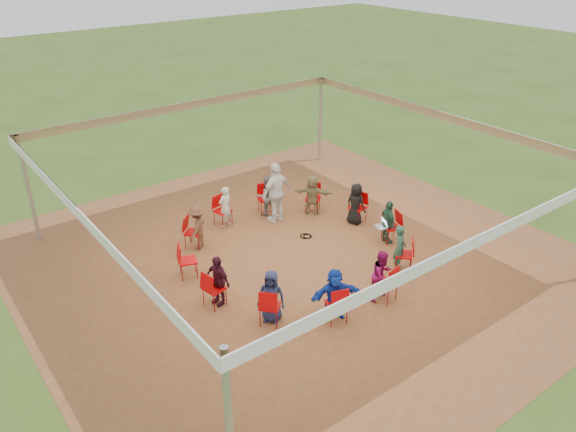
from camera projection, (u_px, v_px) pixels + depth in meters
ground at (295, 258)px, 14.54m from camera, size 80.00×80.00×0.00m
dirt_patch at (295, 258)px, 14.54m from camera, size 13.00×13.00×0.00m
tent at (296, 174)px, 13.45m from camera, size 10.33×10.33×3.00m
chair_0 at (391, 227)px, 15.09m from camera, size 0.55×0.54×0.90m
chair_1 at (358, 208)px, 16.15m from camera, size 0.51×0.50×0.90m
chair_2 at (313, 198)px, 16.72m from camera, size 0.61×0.61×0.90m
chair_3 at (265, 199)px, 16.65m from camera, size 0.54×0.55×0.90m
chair_4 at (223, 211)px, 15.96m from camera, size 0.50×0.51×0.90m
chair_5 at (194, 232)px, 14.83m from camera, size 0.61×0.61×0.90m
chair_6 at (188, 261)px, 13.57m from camera, size 0.55×0.54×0.90m
chair_7 at (214, 289)px, 12.52m from camera, size 0.51×0.50×0.90m
chair_8 at (270, 306)px, 11.94m from camera, size 0.61×0.61×0.90m
chair_9 at (336, 304)px, 12.01m from camera, size 0.54×0.55×0.90m
chair_10 at (386, 283)px, 12.70m from camera, size 0.50×0.51×0.90m
chair_11 at (404, 254)px, 13.83m from camera, size 0.61×0.61×0.90m
person_seated_0 at (388, 222)px, 14.98m from camera, size 0.58×0.80×1.22m
person_seated_1 at (356, 204)px, 15.99m from camera, size 0.44×0.65×1.22m
person_seated_2 at (312, 195)px, 16.54m from camera, size 1.07×1.14×1.22m
person_seated_3 at (266, 196)px, 16.47m from camera, size 0.67×0.52×1.22m
person_seated_4 at (225, 207)px, 15.81m from camera, size 0.49×0.37×1.22m
person_seated_5 at (197, 227)px, 14.74m from camera, size 0.85×0.82×1.22m
person_seated_6 at (218, 280)px, 12.52m from camera, size 0.50×0.77×1.22m
person_seated_7 at (271, 296)px, 11.97m from camera, size 0.65×0.67×1.22m
person_seated_8 at (334, 294)px, 12.04m from camera, size 1.21×0.77×1.22m
person_seated_9 at (382, 275)px, 12.70m from camera, size 0.65×0.45×1.22m
person_seated_10 at (400, 248)px, 13.78m from camera, size 0.53×0.51×1.22m
standing_person at (276, 192)px, 16.01m from camera, size 1.12×0.69×1.79m
cable_coil at (306, 236)px, 15.54m from camera, size 0.37×0.37×0.03m
laptop at (383, 224)px, 14.95m from camera, size 0.36×0.41×0.23m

